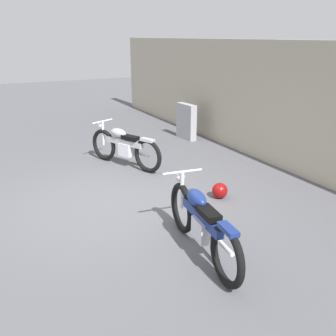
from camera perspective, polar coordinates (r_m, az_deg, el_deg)
ground_plane at (r=6.88m, az=-8.11°, el=-5.27°), size 40.00×40.00×0.00m
building_wall at (r=8.65m, az=18.51°, el=8.58°), size 18.00×0.30×2.75m
stone_marker at (r=10.98m, az=2.75°, el=6.99°), size 0.77×0.25×1.01m
helmet at (r=7.05m, az=7.79°, el=-3.38°), size 0.29×0.29×0.29m
motorcycle_blue at (r=5.15m, az=5.01°, el=-8.16°), size 2.17×0.61×0.98m
motorcycle_silver at (r=8.67m, az=-6.61°, el=3.27°), size 2.00×1.05×0.96m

